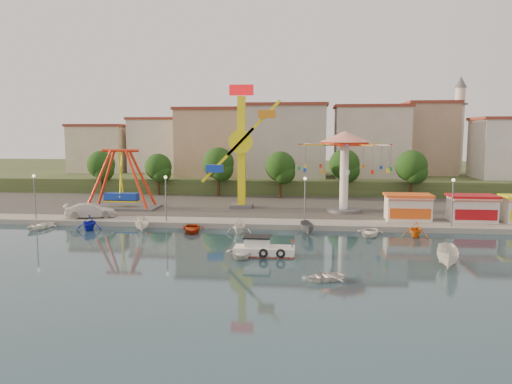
# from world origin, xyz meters

# --- Properties ---
(ground) EXTENTS (200.00, 200.00, 0.00)m
(ground) POSITION_xyz_m (0.00, 0.00, 0.00)
(ground) COLOR #152D3B
(ground) RESTS_ON ground
(quay_deck) EXTENTS (200.00, 100.00, 0.60)m
(quay_deck) POSITION_xyz_m (0.00, 62.00, 0.30)
(quay_deck) COLOR #9E998E
(quay_deck) RESTS_ON ground
(asphalt_pad) EXTENTS (90.00, 28.00, 0.01)m
(asphalt_pad) POSITION_xyz_m (0.00, 30.00, 0.60)
(asphalt_pad) COLOR #4C4944
(asphalt_pad) RESTS_ON quay_deck
(hill_terrace) EXTENTS (200.00, 60.00, 3.00)m
(hill_terrace) POSITION_xyz_m (0.00, 67.00, 1.50)
(hill_terrace) COLOR #384C26
(hill_terrace) RESTS_ON ground
(pirate_ship_ride) EXTENTS (10.00, 5.00, 8.00)m
(pirate_ship_ride) POSITION_xyz_m (-16.71, 21.75, 4.39)
(pirate_ship_ride) COLOR #59595E
(pirate_ship_ride) RESTS_ON quay_deck
(kamikaze_tower) EXTENTS (7.23, 3.10, 16.50)m
(kamikaze_tower) POSITION_xyz_m (-0.26, 23.68, 8.46)
(kamikaze_tower) COLOR #59595E
(kamikaze_tower) RESTS_ON quay_deck
(wave_swinger) EXTENTS (11.60, 11.60, 10.40)m
(wave_swinger) POSITION_xyz_m (12.92, 21.93, 8.20)
(wave_swinger) COLOR #59595E
(wave_swinger) RESTS_ON quay_deck
(booth_left) EXTENTS (5.40, 3.78, 3.08)m
(booth_left) POSITION_xyz_m (19.97, 16.49, 2.16)
(booth_left) COLOR white
(booth_left) RESTS_ON quay_deck
(booth_mid) EXTENTS (5.40, 3.78, 3.08)m
(booth_mid) POSITION_xyz_m (27.20, 16.49, 2.16)
(booth_mid) COLOR white
(booth_mid) RESTS_ON quay_deck
(lamp_post_0) EXTENTS (0.14, 0.14, 5.00)m
(lamp_post_0) POSITION_xyz_m (-24.00, 13.00, 3.10)
(lamp_post_0) COLOR #59595E
(lamp_post_0) RESTS_ON quay_deck
(lamp_post_1) EXTENTS (0.14, 0.14, 5.00)m
(lamp_post_1) POSITION_xyz_m (-8.00, 13.00, 3.10)
(lamp_post_1) COLOR #59595E
(lamp_post_1) RESTS_ON quay_deck
(lamp_post_2) EXTENTS (0.14, 0.14, 5.00)m
(lamp_post_2) POSITION_xyz_m (8.00, 13.00, 3.10)
(lamp_post_2) COLOR #59595E
(lamp_post_2) RESTS_ON quay_deck
(lamp_post_3) EXTENTS (0.14, 0.14, 5.00)m
(lamp_post_3) POSITION_xyz_m (24.00, 13.00, 3.10)
(lamp_post_3) COLOR #59595E
(lamp_post_3) RESTS_ON quay_deck
(tree_0) EXTENTS (4.60, 4.60, 7.19)m
(tree_0) POSITION_xyz_m (-26.00, 36.98, 5.47)
(tree_0) COLOR #382314
(tree_0) RESTS_ON quay_deck
(tree_1) EXTENTS (4.35, 4.35, 6.80)m
(tree_1) POSITION_xyz_m (-16.00, 36.24, 5.20)
(tree_1) COLOR #382314
(tree_1) RESTS_ON quay_deck
(tree_2) EXTENTS (5.02, 5.02, 7.85)m
(tree_2) POSITION_xyz_m (-6.00, 35.81, 5.92)
(tree_2) COLOR #382314
(tree_2) RESTS_ON quay_deck
(tree_3) EXTENTS (4.68, 4.68, 7.32)m
(tree_3) POSITION_xyz_m (4.00, 34.36, 5.55)
(tree_3) COLOR #382314
(tree_3) RESTS_ON quay_deck
(tree_4) EXTENTS (4.86, 4.86, 7.60)m
(tree_4) POSITION_xyz_m (14.00, 37.35, 5.75)
(tree_4) COLOR #382314
(tree_4) RESTS_ON quay_deck
(tree_5) EXTENTS (4.83, 4.83, 7.54)m
(tree_5) POSITION_xyz_m (24.00, 35.54, 5.71)
(tree_5) COLOR #382314
(tree_5) RESTS_ON quay_deck
(building_0) EXTENTS (9.26, 9.53, 11.87)m
(building_0) POSITION_xyz_m (-33.37, 46.06, 8.93)
(building_0) COLOR beige
(building_0) RESTS_ON hill_terrace
(building_1) EXTENTS (12.33, 9.01, 8.63)m
(building_1) POSITION_xyz_m (-21.33, 51.38, 7.32)
(building_1) COLOR silver
(building_1) RESTS_ON hill_terrace
(building_2) EXTENTS (11.95, 9.28, 11.23)m
(building_2) POSITION_xyz_m (-8.19, 51.96, 8.62)
(building_2) COLOR tan
(building_2) RESTS_ON hill_terrace
(building_3) EXTENTS (12.59, 10.50, 9.20)m
(building_3) POSITION_xyz_m (5.60, 48.80, 7.60)
(building_3) COLOR beige
(building_3) RESTS_ON hill_terrace
(building_4) EXTENTS (10.75, 9.23, 9.24)m
(building_4) POSITION_xyz_m (19.07, 52.20, 7.62)
(building_4) COLOR beige
(building_4) RESTS_ON hill_terrace
(building_5) EXTENTS (12.77, 10.96, 11.21)m
(building_5) POSITION_xyz_m (32.37, 50.33, 8.61)
(building_5) COLOR tan
(building_5) RESTS_ON hill_terrace
(minaret) EXTENTS (2.80, 2.80, 18.00)m
(minaret) POSITION_xyz_m (36.00, 54.00, 12.55)
(minaret) COLOR silver
(minaret) RESTS_ON hill_terrace
(cabin_motorboat) EXTENTS (5.36, 2.20, 1.88)m
(cabin_motorboat) POSITION_xyz_m (4.42, 0.28, 0.50)
(cabin_motorboat) COLOR white
(cabin_motorboat) RESTS_ON ground
(rowboat_a) EXTENTS (3.17, 4.17, 0.81)m
(rowboat_a) POSITION_xyz_m (2.59, -0.39, 0.41)
(rowboat_a) COLOR beige
(rowboat_a) RESTS_ON ground
(rowboat_b) EXTENTS (3.64, 3.23, 0.62)m
(rowboat_b) POSITION_xyz_m (9.60, -6.68, 0.31)
(rowboat_b) COLOR silver
(rowboat_b) RESTS_ON ground
(skiff) EXTENTS (2.72, 4.83, 1.76)m
(skiff) POSITION_xyz_m (19.66, -1.98, 0.88)
(skiff) COLOR silver
(skiff) RESTS_ON ground
(van) EXTENTS (6.40, 4.24, 1.72)m
(van) POSITION_xyz_m (-17.80, 14.37, 1.46)
(van) COLOR white
(van) RESTS_ON quay_deck
(moored_boat_0) EXTENTS (3.47, 4.29, 0.79)m
(moored_boat_0) POSITION_xyz_m (-21.83, 9.80, 0.39)
(moored_boat_0) COLOR white
(moored_boat_0) RESTS_ON ground
(moored_boat_1) EXTENTS (3.34, 3.68, 1.69)m
(moored_boat_1) POSITION_xyz_m (-15.91, 9.80, 0.84)
(moored_boat_1) COLOR #1520BF
(moored_boat_1) RESTS_ON ground
(moored_boat_2) EXTENTS (2.49, 4.09, 1.48)m
(moored_boat_2) POSITION_xyz_m (-9.81, 9.80, 0.74)
(moored_boat_2) COLOR silver
(moored_boat_2) RESTS_ON ground
(moored_boat_3) EXTENTS (3.65, 4.51, 0.82)m
(moored_boat_3) POSITION_xyz_m (-4.27, 9.80, 0.41)
(moored_boat_3) COLOR #A9310D
(moored_boat_3) RESTS_ON ground
(moored_boat_4) EXTENTS (2.77, 3.20, 1.68)m
(moored_boat_4) POSITION_xyz_m (1.02, 9.80, 0.84)
(moored_boat_4) COLOR white
(moored_boat_4) RESTS_ON ground
(moored_boat_5) EXTENTS (1.83, 3.84, 1.43)m
(moored_boat_5) POSITION_xyz_m (8.31, 9.80, 0.71)
(moored_boat_5) COLOR slate
(moored_boat_5) RESTS_ON ground
(moored_boat_6) EXTENTS (3.58, 4.43, 0.81)m
(moored_boat_6) POSITION_xyz_m (14.80, 9.80, 0.41)
(moored_boat_6) COLOR white
(moored_boat_6) RESTS_ON ground
(moored_boat_7) EXTENTS (3.45, 3.72, 1.61)m
(moored_boat_7) POSITION_xyz_m (19.54, 9.80, 0.81)
(moored_boat_7) COLOR orange
(moored_boat_7) RESTS_ON ground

